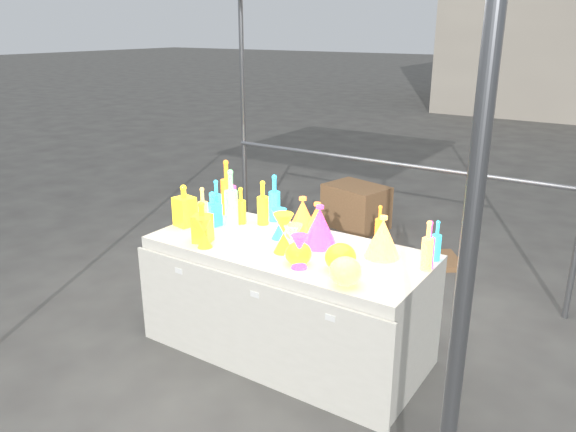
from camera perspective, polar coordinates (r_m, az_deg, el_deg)
The scene contains 32 objects.
ground at distance 3.91m, azimuth 0.00°, elevation -13.30°, with size 80.00×80.00×0.00m, color #64625C.
display_table at distance 3.72m, azimuth -0.08°, elevation -8.48°, with size 1.84×0.83×0.75m.
cardboard_box_closed at distance 6.09m, azimuth 6.92°, elevation 0.99°, with size 0.63×0.46×0.46m, color #936742.
cardboard_box_flat at distance 5.33m, azimuth 13.80°, elevation -4.42°, with size 0.60×0.43×0.05m, color #936742.
bottle_0 at distance 3.94m, azimuth -4.80°, elevation 1.08°, with size 0.07×0.07×0.26m, color #B83611, non-canonical shape.
bottle_1 at distance 3.97m, azimuth -1.39°, elevation 1.84°, with size 0.08×0.08×0.34m, color #23931A, non-canonical shape.
bottle_2 at distance 4.14m, azimuth -6.25°, elevation 2.94°, with size 0.09×0.09×0.41m, color gold, non-canonical shape.
bottle_3 at distance 4.20m, azimuth -5.81°, elevation 2.52°, with size 0.08×0.08×0.31m, color #1D5BAC, non-canonical shape.
bottle_4 at distance 3.88m, azimuth -8.65°, elevation 0.86°, with size 0.07×0.07×0.29m, color #15866D, non-canonical shape.
bottle_5 at distance 3.84m, azimuth -5.80°, elevation 1.74°, with size 0.09×0.09×0.41m, color #BB25A2, non-canonical shape.
bottle_6 at distance 3.91m, azimuth -2.57°, elevation 1.37°, with size 0.08×0.08×0.32m, color #B83611, non-canonical shape.
bottle_7 at distance 4.03m, azimuth -7.27°, elevation 1.63°, with size 0.07×0.07×0.30m, color #23931A, non-canonical shape.
decanter_0 at distance 3.95m, azimuth -10.49°, elevation 1.08°, with size 0.12×0.12×0.29m, color #B83611, non-canonical shape.
decanter_1 at distance 3.63m, azimuth -8.71°, elevation -0.60°, with size 0.11×0.11×0.27m, color gold, non-canonical shape.
decanter_2 at distance 3.92m, azimuth -7.66°, elevation 0.75°, with size 0.10×0.10×0.25m, color #23931A, non-canonical shape.
hourglass_0 at distance 3.55m, azimuth -8.49°, elevation -1.69°, with size 0.10×0.10×0.19m, color gold, non-canonical shape.
hourglass_1 at distance 3.22m, azimuth 1.16°, elevation -3.63°, with size 0.10×0.10×0.20m, color #1D5BAC, non-canonical shape.
hourglass_2 at distance 3.41m, azimuth 0.72°, elevation -2.38°, with size 0.10×0.10×0.19m, color #15866D, non-canonical shape.
hourglass_3 at distance 3.39m, azimuth 0.35°, elevation -2.54°, with size 0.09×0.09×0.19m, color #BB25A2, non-canonical shape.
hourglass_4 at distance 3.43m, azimuth -0.47°, elevation -1.74°, with size 0.12×0.12×0.25m, color #B83611, non-canonical shape.
hourglass_5 at distance 3.65m, azimuth -0.92°, elevation -0.81°, with size 0.10×0.10×0.20m, color #23931A, non-canonical shape.
globe_0 at distance 3.27m, azimuth 1.05°, elevation -3.97°, with size 0.16×0.16×0.12m, color #B83611, non-canonical shape.
globe_1 at distance 3.03m, azimuth 5.84°, elevation -5.77°, with size 0.18×0.18×0.14m, color #15866D, non-canonical shape.
globe_2 at distance 3.20m, azimuth 5.35°, elevation -4.35°, with size 0.18×0.18×0.14m, color gold, non-canonical shape.
lampshade_0 at distance 3.70m, azimuth 1.50°, elevation -0.02°, with size 0.22×0.22×0.26m, color yellow, non-canonical shape.
lampshade_1 at distance 3.67m, azimuth 2.97°, elevation -0.43°, with size 0.20×0.20×0.24m, color yellow, non-canonical shape.
lampshade_2 at distance 3.53m, azimuth 3.23°, elevation -1.00°, with size 0.23×0.23×0.27m, color #1D5BAC, non-canonical shape.
lampshade_3 at distance 3.41m, azimuth 9.59°, elevation -2.07°, with size 0.22×0.22×0.26m, color #15866D, non-canonical shape.
bottle_8 at distance 3.42m, azimuth 14.86°, elevation -2.42°, with size 0.06×0.06×0.25m, color #23931A, non-canonical shape.
bottle_9 at distance 3.61m, azimuth 9.28°, elevation -0.85°, with size 0.06×0.06×0.26m, color gold, non-canonical shape.
bottle_10 at distance 3.30m, azimuth 14.14°, elevation -2.81°, with size 0.06×0.06×0.29m, color #1D5BAC, non-canonical shape.
bottle_11 at distance 3.27m, azimuth 13.98°, elevation -2.90°, with size 0.07×0.07×0.30m, color #15866D, non-canonical shape.
Camera 1 is at (1.82, -2.77, 2.08)m, focal length 35.00 mm.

